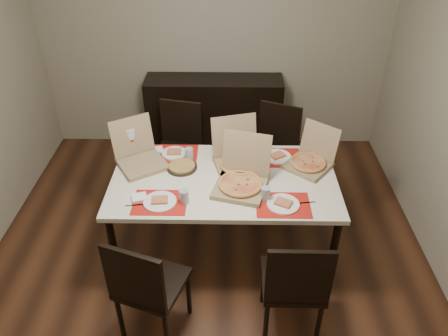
{
  "coord_description": "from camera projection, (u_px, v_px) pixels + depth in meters",
  "views": [
    {
      "loc": [
        0.18,
        -2.64,
        2.81
      ],
      "look_at": [
        0.14,
        0.18,
        0.85
      ],
      "focal_mm": 35.0,
      "sensor_mm": 36.0,
      "label": 1
    }
  ],
  "objects": [
    {
      "name": "pizza_box_extra",
      "position": [
        239.0,
        161.0,
        3.59
      ],
      "size": [
        0.48,
        0.51,
        0.38
      ],
      "color": "#8B7350",
      "rests_on": "dining_table"
    },
    {
      "name": "pizza_box_right",
      "position": [
        310.0,
        160.0,
        3.6
      ],
      "size": [
        0.48,
        0.48,
        0.33
      ],
      "color": "#8B7350",
      "rests_on": "dining_table"
    },
    {
      "name": "setting_near_left",
      "position": [
        164.0,
        200.0,
        3.23
      ],
      "size": [
        0.47,
        0.3,
        0.11
      ],
      "color": "red",
      "rests_on": "dining_table"
    },
    {
      "name": "chair_near_left",
      "position": [
        146.0,
        285.0,
        2.9
      ],
      "size": [
        0.54,
        0.54,
        0.93
      ],
      "color": "black",
      "rests_on": "ground"
    },
    {
      "name": "napkin_loose",
      "position": [
        227.0,
        181.0,
        3.44
      ],
      "size": [
        0.16,
        0.16,
        0.02
      ],
      "primitive_type": "cube",
      "rotation": [
        0.0,
        0.0,
        0.74
      ],
      "color": "white",
      "rests_on": "dining_table"
    },
    {
      "name": "dining_table",
      "position": [
        224.0,
        185.0,
        3.53
      ],
      "size": [
        1.8,
        1.0,
        0.75
      ],
      "color": "beige",
      "rests_on": "ground"
    },
    {
      "name": "sideboard",
      "position": [
        214.0,
        116.0,
        4.98
      ],
      "size": [
        1.5,
        0.4,
        0.9
      ],
      "primitive_type": "cube",
      "color": "black",
      "rests_on": "ground"
    },
    {
      "name": "faina_plate",
      "position": [
        182.0,
        167.0,
        3.6
      ],
      "size": [
        0.26,
        0.26,
        0.03
      ],
      "color": "black",
      "rests_on": "dining_table"
    },
    {
      "name": "ground",
      "position": [
        208.0,
        261.0,
        3.78
      ],
      "size": [
        3.8,
        4.0,
        0.02
      ],
      "primitive_type": "cube",
      "color": "#482816",
      "rests_on": "ground"
    },
    {
      "name": "setting_near_right",
      "position": [
        278.0,
        201.0,
        3.22
      ],
      "size": [
        0.45,
        0.3,
        0.11
      ],
      "color": "red",
      "rests_on": "dining_table"
    },
    {
      "name": "dip_bowl",
      "position": [
        231.0,
        168.0,
        3.58
      ],
      "size": [
        0.14,
        0.14,
        0.03
      ],
      "primitive_type": "imported",
      "rotation": [
        0.0,
        0.0,
        -0.25
      ],
      "color": "white",
      "rests_on": "dining_table"
    },
    {
      "name": "chair_far_left",
      "position": [
        179.0,
        144.0,
        4.37
      ],
      "size": [
        0.5,
        0.5,
        0.93
      ],
      "color": "black",
      "rests_on": "ground"
    },
    {
      "name": "pizza_box_center",
      "position": [
        241.0,
        181.0,
        3.36
      ],
      "size": [
        0.48,
        0.51,
        0.38
      ],
      "color": "#8B7350",
      "rests_on": "dining_table"
    },
    {
      "name": "chair_far_right",
      "position": [
        275.0,
        147.0,
        4.31
      ],
      "size": [
        0.55,
        0.55,
        0.93
      ],
      "color": "black",
      "rests_on": "ground"
    },
    {
      "name": "chair_near_right",
      "position": [
        294.0,
        283.0,
        2.92
      ],
      "size": [
        0.42,
        0.42,
        0.93
      ],
      "color": "black",
      "rests_on": "ground"
    },
    {
      "name": "setting_far_left",
      "position": [
        176.0,
        153.0,
        3.75
      ],
      "size": [
        0.46,
        0.3,
        0.11
      ],
      "color": "red",
      "rests_on": "dining_table"
    },
    {
      "name": "soda_bottle",
      "position": [
        131.0,
        141.0,
        3.71
      ],
      "size": [
        0.1,
        0.1,
        0.3
      ],
      "color": "silver",
      "rests_on": "dining_table"
    },
    {
      "name": "room_walls",
      "position": [
        206.0,
        47.0,
        3.14
      ],
      "size": [
        3.84,
        4.02,
        2.62
      ],
      "color": "gray",
      "rests_on": "ground"
    },
    {
      "name": "pizza_box_left",
      "position": [
        140.0,
        157.0,
        3.63
      ],
      "size": [
        0.51,
        0.52,
        0.36
      ],
      "color": "#8B7350",
      "rests_on": "dining_table"
    },
    {
      "name": "setting_far_right",
      "position": [
        272.0,
        156.0,
        3.71
      ],
      "size": [
        0.47,
        0.3,
        0.11
      ],
      "color": "red",
      "rests_on": "dining_table"
    }
  ]
}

